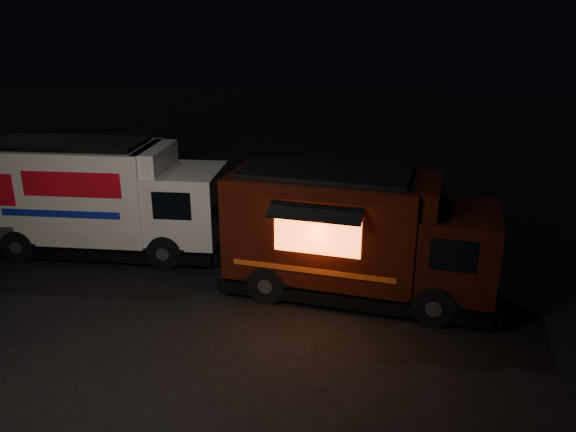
# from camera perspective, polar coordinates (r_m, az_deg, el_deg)

# --- Properties ---
(ground) EXTENTS (80.00, 80.00, 0.00)m
(ground) POSITION_cam_1_polar(r_m,az_deg,el_deg) (12.80, -8.03, -9.62)
(ground) COLOR black
(ground) RESTS_ON ground
(white_truck) EXTENTS (6.99, 2.93, 3.09)m
(white_truck) POSITION_cam_1_polar(r_m,az_deg,el_deg) (16.14, -18.12, 1.82)
(white_truck) COLOR silver
(white_truck) RESTS_ON ground
(red_truck) EXTENTS (6.52, 2.88, 2.95)m
(red_truck) POSITION_cam_1_polar(r_m,az_deg,el_deg) (13.01, 7.31, -1.88)
(red_truck) COLOR #321009
(red_truck) RESTS_ON ground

